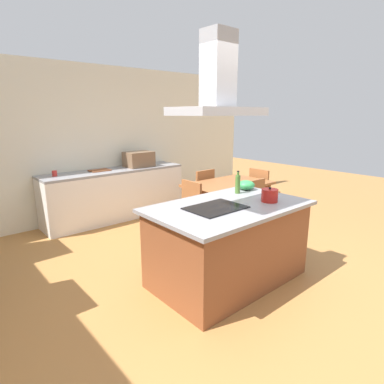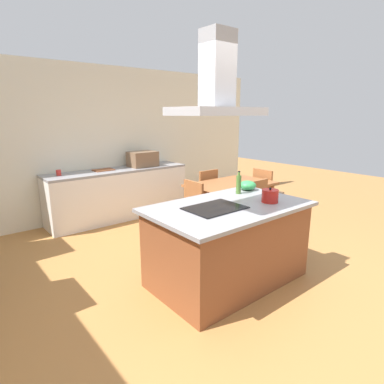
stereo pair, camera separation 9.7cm
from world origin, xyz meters
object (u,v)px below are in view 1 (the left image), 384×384
(cutting_board, at_px, (100,170))
(dining_table, at_px, (228,188))
(cooktop, at_px, (216,208))
(chair_at_right_end, at_px, (262,189))
(olive_oil_bottle, at_px, (238,184))
(coffee_mug_red, at_px, (55,173))
(chair_facing_island, at_px, (260,205))
(chair_facing_back_wall, at_px, (201,190))
(countertop_microwave, at_px, (139,159))
(chair_at_left_end, at_px, (186,207))
(range_hood, at_px, (218,89))
(tea_kettle, at_px, (270,195))
(mixing_bowl, at_px, (246,185))

(cutting_board, height_order, dining_table, cutting_board)
(cooktop, xyz_separation_m, chair_at_right_end, (2.46, 1.25, -0.40))
(olive_oil_bottle, bearing_deg, coffee_mug_red, 117.26)
(chair_facing_island, bearing_deg, coffee_mug_red, 133.58)
(chair_facing_back_wall, bearing_deg, olive_oil_bottle, -118.26)
(chair_at_right_end, bearing_deg, coffee_mug_red, 151.86)
(countertop_microwave, height_order, cutting_board, countertop_microwave)
(coffee_mug_red, distance_m, chair_facing_back_wall, 2.50)
(cooktop, relative_size, coffee_mug_red, 6.67)
(olive_oil_bottle, bearing_deg, chair_at_right_end, 28.23)
(cutting_board, relative_size, chair_at_left_end, 0.38)
(olive_oil_bottle, relative_size, chair_at_left_end, 0.32)
(range_hood, bearing_deg, cooktop, 0.00)
(chair_facing_back_wall, bearing_deg, cutting_board, 145.60)
(olive_oil_bottle, distance_m, chair_at_left_end, 1.09)
(olive_oil_bottle, height_order, countertop_microwave, olive_oil_bottle)
(countertop_microwave, bearing_deg, chair_facing_island, -72.67)
(countertop_microwave, height_order, chair_facing_back_wall, countertop_microwave)
(cutting_board, distance_m, chair_facing_back_wall, 1.84)
(coffee_mug_red, distance_m, dining_table, 2.82)
(coffee_mug_red, xyz_separation_m, chair_at_right_end, (3.15, -1.69, -0.44))
(olive_oil_bottle, height_order, chair_facing_back_wall, olive_oil_bottle)
(countertop_microwave, height_order, chair_facing_island, countertop_microwave)
(countertop_microwave, xyz_separation_m, chair_at_left_end, (-0.20, -1.63, -0.53))
(coffee_mug_red, distance_m, range_hood, 3.23)
(countertop_microwave, xyz_separation_m, chair_at_right_end, (1.63, -1.63, -0.53))
(chair_at_right_end, distance_m, chair_facing_back_wall, 1.13)
(cooktop, distance_m, range_hood, 1.20)
(tea_kettle, bearing_deg, olive_oil_bottle, 87.58)
(chair_at_right_end, distance_m, chair_at_left_end, 1.83)
(countertop_microwave, height_order, dining_table, countertop_microwave)
(chair_at_right_end, bearing_deg, chair_facing_back_wall, 143.99)
(coffee_mug_red, height_order, cutting_board, coffee_mug_red)
(mixing_bowl, xyz_separation_m, cutting_board, (-0.84, 2.58, -0.05))
(olive_oil_bottle, distance_m, mixing_bowl, 0.25)
(olive_oil_bottle, distance_m, dining_table, 1.35)
(cutting_board, xyz_separation_m, chair_at_left_end, (0.57, -1.68, -0.40))
(cutting_board, relative_size, dining_table, 0.24)
(chair_facing_back_wall, bearing_deg, countertop_microwave, 126.61)
(cutting_board, bearing_deg, chair_facing_back_wall, -34.40)
(mixing_bowl, height_order, chair_at_right_end, mixing_bowl)
(coffee_mug_red, relative_size, chair_at_right_end, 0.10)
(tea_kettle, bearing_deg, cutting_board, 100.58)
(cutting_board, bearing_deg, chair_at_right_end, -35.02)
(range_hood, bearing_deg, olive_oil_bottle, 23.40)
(tea_kettle, height_order, range_hood, range_hood)
(chair_at_left_end, xyz_separation_m, chair_facing_back_wall, (0.92, 0.67, 0.00))
(cutting_board, height_order, chair_at_right_end, cutting_board)
(cutting_board, bearing_deg, chair_facing_island, -57.72)
(tea_kettle, bearing_deg, range_hood, 162.28)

